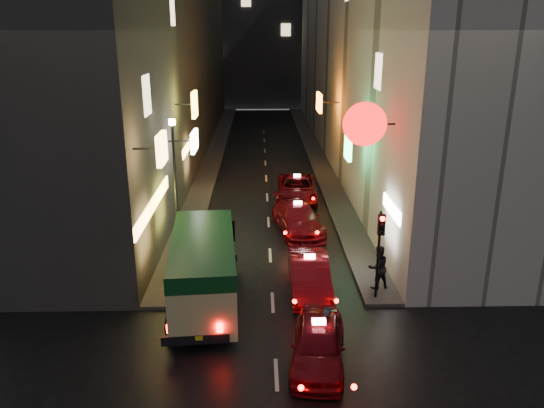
{
  "coord_description": "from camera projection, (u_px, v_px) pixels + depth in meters",
  "views": [
    {
      "loc": [
        -0.46,
        -9.71,
        10.01
      ],
      "look_at": [
        0.09,
        13.0,
        2.52
      ],
      "focal_mm": 35.0,
      "sensor_mm": 36.0,
      "label": 1
    }
  ],
  "objects": [
    {
      "name": "building_far",
      "position": [
        262.0,
        22.0,
        71.58
      ],
      "size": [
        30.0,
        10.0,
        22.0
      ],
      "primitive_type": "cube",
      "color": "#2E2E32",
      "rests_on": "ground"
    },
    {
      "name": "lamp_post",
      "position": [
        175.0,
        179.0,
        23.44
      ],
      "size": [
        0.28,
        0.28,
        6.22
      ],
      "color": "black",
      "rests_on": "sidewalk_left"
    },
    {
      "name": "minibus",
      "position": [
        204.0,
        264.0,
        19.63
      ],
      "size": [
        2.75,
        6.58,
        2.76
      ],
      "color": "#CABF7E",
      "rests_on": "ground"
    },
    {
      "name": "sidewalk_right",
      "position": [
        315.0,
        153.0,
        44.72
      ],
      "size": [
        1.5,
        52.0,
        0.15
      ],
      "primitive_type": "cube",
      "color": "#403E3C",
      "rests_on": "ground"
    },
    {
      "name": "traffic_light",
      "position": [
        380.0,
        237.0,
        19.65
      ],
      "size": [
        0.26,
        0.43,
        3.5
      ],
      "color": "black",
      "rests_on": "sidewalk_right"
    },
    {
      "name": "taxi_far",
      "position": [
        297.0,
        187.0,
        32.41
      ],
      "size": [
        2.53,
        5.55,
        1.9
      ],
      "color": "maroon",
      "rests_on": "ground"
    },
    {
      "name": "taxi_third",
      "position": [
        298.0,
        216.0,
        27.37
      ],
      "size": [
        3.05,
        5.7,
        1.89
      ],
      "color": "maroon",
      "rests_on": "ground"
    },
    {
      "name": "pedestrian_crossing",
      "position": [
        328.0,
        326.0,
        17.15
      ],
      "size": [
        0.4,
        0.6,
        1.77
      ],
      "primitive_type": "imported",
      "rotation": [
        0.0,
        0.0,
        1.61
      ],
      "color": "black",
      "rests_on": "ground"
    },
    {
      "name": "building_left",
      "position": [
        163.0,
        43.0,
        41.64
      ],
      "size": [
        7.39,
        52.0,
        18.0
      ],
      "color": "#32302E",
      "rests_on": "ground"
    },
    {
      "name": "sidewalk_left",
      "position": [
        214.0,
        154.0,
        44.52
      ],
      "size": [
        1.5,
        52.0,
        0.15
      ],
      "primitive_type": "cube",
      "color": "#403E3C",
      "rests_on": "ground"
    },
    {
      "name": "taxi_near",
      "position": [
        318.0,
        340.0,
        16.48
      ],
      "size": [
        2.79,
        5.34,
        1.79
      ],
      "color": "maroon",
      "rests_on": "ground"
    },
    {
      "name": "building_right",
      "position": [
        365.0,
        43.0,
        42.0
      ],
      "size": [
        8.11,
        52.0,
        18.0
      ],
      "color": "#BAB6AB",
      "rests_on": "ground"
    },
    {
      "name": "pedestrian_sidewalk",
      "position": [
        378.0,
        264.0,
        20.97
      ],
      "size": [
        0.88,
        0.7,
        2.05
      ],
      "primitive_type": "imported",
      "rotation": [
        0.0,
        0.0,
        3.46
      ],
      "color": "black",
      "rests_on": "sidewalk_right"
    },
    {
      "name": "taxi_second",
      "position": [
        309.0,
        272.0,
        21.03
      ],
      "size": [
        2.19,
        5.28,
        1.85
      ],
      "color": "maroon",
      "rests_on": "ground"
    }
  ]
}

